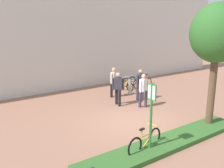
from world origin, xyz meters
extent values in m
plane|color=#936651|center=(0.00, 0.00, 0.00)|extent=(60.00, 60.00, 0.00)
cube|color=silver|center=(0.00, 7.10, 5.00)|extent=(28.00, 1.20, 10.00)
cube|color=#336028|center=(-0.35, -2.32, 0.08)|extent=(7.00, 1.10, 0.16)
cylinder|color=brown|center=(2.25, -2.17, 1.47)|extent=(0.28, 0.28, 2.95)
ellipsoid|color=#2D6628|center=(2.25, -2.17, 3.77)|extent=(2.06, 2.06, 2.27)
cylinder|color=#2D7238|center=(-1.19, -2.32, 1.16)|extent=(0.08, 0.08, 2.32)
cube|color=#198C33|center=(-1.19, -2.32, 2.04)|extent=(0.03, 0.36, 0.52)
cube|color=white|center=(-1.19, -2.32, 2.04)|extent=(0.04, 0.30, 0.44)
torus|color=black|center=(-1.78, -2.27, 0.33)|extent=(0.66, 0.17, 0.66)
torus|color=black|center=(-0.78, -2.10, 0.33)|extent=(0.66, 0.17, 0.66)
cylinder|color=gold|center=(-1.28, -2.19, 0.55)|extent=(0.83, 0.17, 0.04)
cylinder|color=gold|center=(-1.18, -2.17, 0.30)|extent=(0.60, 0.14, 0.44)
cylinder|color=gold|center=(-1.46, -2.22, 0.67)|extent=(0.04, 0.04, 0.28)
cube|color=black|center=(-1.46, -2.22, 0.83)|extent=(0.21, 0.11, 0.05)
cylinder|color=gold|center=(-0.90, -2.12, 0.81)|extent=(0.11, 0.42, 0.04)
cylinder|color=#99999E|center=(2.64, 4.39, 0.40)|extent=(0.06, 0.06, 0.80)
cylinder|color=#99999E|center=(5.22, 4.69, 0.40)|extent=(0.06, 0.06, 0.80)
cylinder|color=#99999E|center=(3.93, 4.54, 0.80)|extent=(2.59, 0.37, 0.06)
torus|color=black|center=(3.01, 3.91, 0.30)|extent=(0.10, 0.61, 0.61)
torus|color=black|center=(2.93, 4.85, 0.30)|extent=(0.10, 0.61, 0.61)
cylinder|color=gold|center=(2.97, 4.38, 0.51)|extent=(0.10, 0.77, 0.03)
cylinder|color=gold|center=(2.96, 4.47, 0.27)|extent=(0.08, 0.56, 0.40)
cylinder|color=gold|center=(2.98, 4.21, 0.62)|extent=(0.03, 0.03, 0.26)
cube|color=black|center=(2.98, 4.21, 0.76)|extent=(0.09, 0.19, 0.05)
cylinder|color=gold|center=(2.94, 4.73, 0.75)|extent=(0.39, 0.07, 0.04)
torus|color=black|center=(3.74, 4.10, 0.30)|extent=(0.23, 0.60, 0.61)
torus|color=black|center=(3.47, 5.00, 0.30)|extent=(0.23, 0.60, 0.61)
cylinder|color=silver|center=(3.60, 4.55, 0.51)|extent=(0.25, 0.75, 0.03)
cylinder|color=silver|center=(3.58, 4.63, 0.27)|extent=(0.19, 0.54, 0.40)
cylinder|color=silver|center=(3.65, 4.38, 0.62)|extent=(0.03, 0.03, 0.26)
cube|color=black|center=(3.65, 4.38, 0.76)|extent=(0.12, 0.20, 0.05)
cylinder|color=silver|center=(3.50, 4.89, 0.75)|extent=(0.38, 0.14, 0.04)
torus|color=black|center=(4.37, 4.12, 0.30)|extent=(0.21, 0.60, 0.61)
torus|color=black|center=(4.13, 5.03, 0.30)|extent=(0.21, 0.60, 0.61)
cylinder|color=#1E7233|center=(4.25, 4.58, 0.51)|extent=(0.23, 0.75, 0.03)
cylinder|color=#1E7233|center=(4.23, 4.67, 0.27)|extent=(0.18, 0.55, 0.40)
cylinder|color=#1E7233|center=(4.30, 4.41, 0.62)|extent=(0.03, 0.03, 0.26)
cube|color=black|center=(4.30, 4.41, 0.76)|extent=(0.12, 0.20, 0.05)
cylinder|color=#1E7233|center=(4.16, 4.92, 0.75)|extent=(0.38, 0.14, 0.04)
torus|color=black|center=(4.85, 4.18, 0.30)|extent=(0.11, 0.61, 0.61)
torus|color=black|center=(4.94, 5.12, 0.30)|extent=(0.11, 0.61, 0.61)
cylinder|color=red|center=(4.90, 4.65, 0.51)|extent=(0.10, 0.77, 0.03)
cylinder|color=red|center=(4.91, 4.74, 0.27)|extent=(0.08, 0.56, 0.40)
cylinder|color=red|center=(4.88, 4.48, 0.62)|extent=(0.03, 0.03, 0.26)
cube|color=black|center=(4.88, 4.48, 0.76)|extent=(0.09, 0.19, 0.05)
cylinder|color=red|center=(4.93, 5.01, 0.75)|extent=(0.39, 0.07, 0.04)
cylinder|color=#ADADB2|center=(2.55, 3.38, 0.45)|extent=(0.16, 0.16, 0.90)
cylinder|color=#383342|center=(2.20, 2.26, 0.42)|extent=(0.14, 0.14, 0.85)
cylinder|color=#383342|center=(2.42, 2.07, 0.42)|extent=(0.14, 0.14, 0.85)
cube|color=#383342|center=(2.31, 2.17, 1.16)|extent=(0.44, 0.32, 0.62)
cylinder|color=#383342|center=(2.05, 2.11, 1.13)|extent=(0.09, 0.09, 0.59)
cylinder|color=#383342|center=(2.56, 2.22, 1.13)|extent=(0.09, 0.09, 0.59)
sphere|color=tan|center=(2.31, 2.17, 1.61)|extent=(0.22, 0.22, 0.22)
cylinder|color=black|center=(0.77, 1.99, 0.42)|extent=(0.14, 0.14, 0.85)
cylinder|color=black|center=(0.83, 2.33, 0.42)|extent=(0.14, 0.14, 0.85)
cube|color=#2D2D38|center=(0.80, 2.16, 1.16)|extent=(0.46, 0.44, 0.62)
cylinder|color=#2D2D38|center=(1.00, 1.99, 1.13)|extent=(0.09, 0.09, 0.59)
cylinder|color=#2D2D38|center=(0.61, 2.33, 1.13)|extent=(0.09, 0.09, 0.59)
sphere|color=tan|center=(0.80, 2.16, 1.61)|extent=(0.22, 0.22, 0.22)
cylinder|color=black|center=(1.35, 3.53, 0.42)|extent=(0.14, 0.14, 0.85)
cylinder|color=black|center=(1.60, 3.42, 0.42)|extent=(0.14, 0.14, 0.85)
cube|color=beige|center=(1.47, 3.48, 1.16)|extent=(0.46, 0.39, 0.62)
cylinder|color=beige|center=(1.24, 3.37, 1.13)|extent=(0.09, 0.09, 0.59)
cylinder|color=beige|center=(1.71, 3.59, 1.13)|extent=(0.09, 0.09, 0.59)
sphere|color=tan|center=(1.47, 3.48, 1.61)|extent=(0.22, 0.22, 0.22)
cylinder|color=#383342|center=(1.76, 1.10, 0.42)|extent=(0.14, 0.14, 0.85)
cylinder|color=#383342|center=(1.52, 1.27, 0.42)|extent=(0.14, 0.14, 0.85)
cube|color=white|center=(1.64, 1.18, 1.16)|extent=(0.45, 0.35, 0.62)
cylinder|color=white|center=(1.89, 1.26, 1.13)|extent=(0.09, 0.09, 0.59)
cylinder|color=white|center=(1.39, 1.10, 1.13)|extent=(0.09, 0.09, 0.59)
sphere|color=tan|center=(1.64, 1.18, 1.61)|extent=(0.22, 0.22, 0.22)
camera|label=1|loc=(-6.41, -7.64, 4.08)|focal=39.51mm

